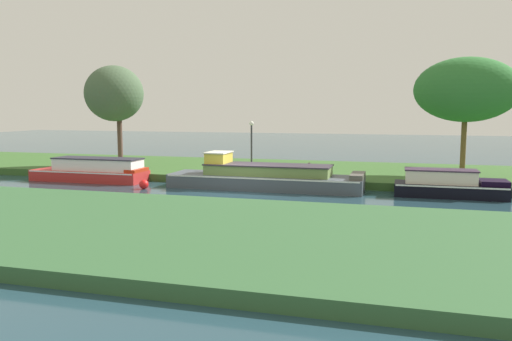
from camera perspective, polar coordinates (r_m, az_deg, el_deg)
The scene contains 11 objects.
ground_plane at distance 24.75m, azimuth -2.04°, elevation -2.34°, with size 120.00×120.00×0.00m, color #23414D.
riverbank_far at distance 31.39m, azimuth 1.92°, elevation -0.02°, with size 72.00×10.00×0.40m, color #375F29.
riverbank_near at distance 16.56m, azimuth -11.81°, elevation -6.40°, with size 72.00×10.00×0.40m, color #325D35.
slate_barge at distance 25.52m, azimuth 1.00°, elevation -0.78°, with size 9.73×2.38×1.80m.
black_narrowboat at distance 24.75m, azimuth 20.73°, elevation -1.55°, with size 4.84×1.67×1.25m.
red_cruiser at distance 29.62m, azimuth -17.73°, elevation -0.04°, with size 6.50×1.92×1.31m.
willow_tree_left at distance 33.48m, azimuth -15.56°, elevation 8.25°, with size 3.67×3.56×6.27m.
willow_tree_centre at distance 29.91m, azimuth 22.45°, elevation 8.32°, with size 5.49×3.48×6.34m.
lamp_post at distance 28.20m, azimuth -0.51°, elevation 3.34°, with size 0.24×0.24×2.90m.
mooring_post_near at distance 26.61m, azimuth 5.96°, elevation 0.01°, with size 0.13×0.13×0.81m, color #42332D.
channel_buoy at distance 26.05m, azimuth -12.41°, elevation -1.52°, with size 0.47×0.47×0.47m, color red.
Camera 1 is at (7.59, -23.23, 3.95)m, focal length 35.83 mm.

